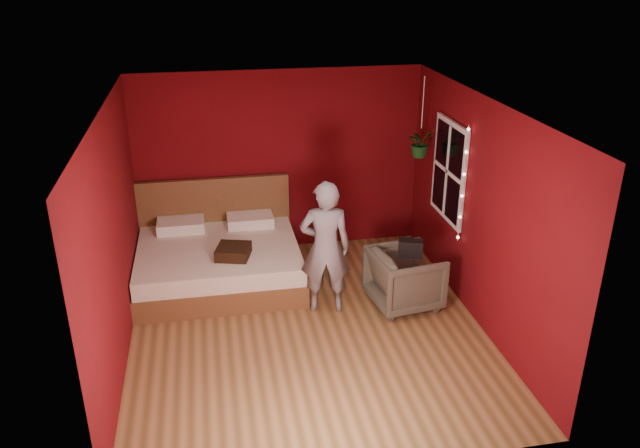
{
  "coord_description": "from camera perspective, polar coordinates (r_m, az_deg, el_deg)",
  "views": [
    {
      "loc": [
        -0.99,
        -6.1,
        4.01
      ],
      "look_at": [
        0.23,
        0.4,
        1.13
      ],
      "focal_mm": 35.0,
      "sensor_mm": 36.0,
      "label": 1
    }
  ],
  "objects": [
    {
      "name": "armchair",
      "position": [
        7.7,
        7.76,
        -4.94
      ],
      "size": [
        0.9,
        0.88,
        0.73
      ],
      "primitive_type": "imported",
      "rotation": [
        0.0,
        0.0,
        1.72
      ],
      "color": "#585545",
      "rests_on": "ground"
    },
    {
      "name": "floor",
      "position": [
        7.37,
        -1.19,
        -9.44
      ],
      "size": [
        4.5,
        4.5,
        0.0
      ],
      "primitive_type": "plane",
      "color": "olive",
      "rests_on": "ground"
    },
    {
      "name": "hanging_plant",
      "position": [
        8.29,
        9.16,
        7.36
      ],
      "size": [
        0.43,
        0.4,
        1.05
      ],
      "color": "silver",
      "rests_on": "room_walls"
    },
    {
      "name": "room_walls",
      "position": [
        6.61,
        -1.32,
        2.88
      ],
      "size": [
        4.04,
        4.54,
        2.62
      ],
      "color": "#660A10",
      "rests_on": "ground"
    },
    {
      "name": "person",
      "position": [
        7.33,
        0.49,
        -2.18
      ],
      "size": [
        0.66,
        0.48,
        1.66
      ],
      "primitive_type": "imported",
      "rotation": [
        0.0,
        0.0,
        2.99
      ],
      "color": "gray",
      "rests_on": "ground"
    },
    {
      "name": "handbag",
      "position": [
        7.4,
        8.27,
        -2.19
      ],
      "size": [
        0.32,
        0.23,
        0.2
      ],
      "primitive_type": "cube",
      "rotation": [
        0.0,
        0.0,
        -0.34
      ],
      "color": "black",
      "rests_on": "armchair"
    },
    {
      "name": "bed",
      "position": [
        8.37,
        -9.26,
        -3.09
      ],
      "size": [
        2.1,
        1.79,
        1.16
      ],
      "color": "brown",
      "rests_on": "ground"
    },
    {
      "name": "window",
      "position": [
        8.0,
        11.67,
        4.77
      ],
      "size": [
        0.05,
        0.97,
        1.27
      ],
      "color": "white",
      "rests_on": "room_walls"
    },
    {
      "name": "fairy_lights",
      "position": [
        7.54,
        12.95,
        3.48
      ],
      "size": [
        0.04,
        0.04,
        1.45
      ],
      "color": "silver",
      "rests_on": "room_walls"
    },
    {
      "name": "throw_pillow",
      "position": [
        7.84,
        -7.93,
        -2.52
      ],
      "size": [
        0.49,
        0.49,
        0.14
      ],
      "primitive_type": "cube",
      "rotation": [
        0.0,
        0.0,
        -0.27
      ],
      "color": "black",
      "rests_on": "bed"
    }
  ]
}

